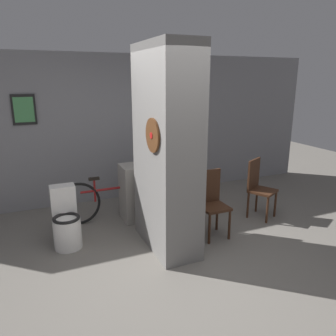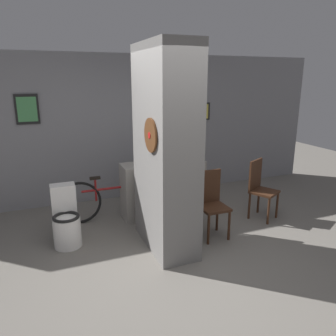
{
  "view_description": "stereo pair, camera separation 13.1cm",
  "coord_description": "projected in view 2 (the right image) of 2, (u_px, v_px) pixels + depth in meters",
  "views": [
    {
      "loc": [
        -1.58,
        -3.13,
        2.19
      ],
      "look_at": [
        0.2,
        0.98,
        0.95
      ],
      "focal_mm": 35.0,
      "sensor_mm": 36.0,
      "label": 1
    },
    {
      "loc": [
        -1.46,
        -3.18,
        2.19
      ],
      "look_at": [
        0.2,
        0.98,
        0.95
      ],
      "focal_mm": 35.0,
      "sensor_mm": 36.0,
      "label": 2
    }
  ],
  "objects": [
    {
      "name": "chair_near_pillar",
      "position": [
        211.0,
        201.0,
        4.59
      ],
      "size": [
        0.38,
        0.38,
        0.94
      ],
      "rotation": [
        0.0,
        0.0,
        0.01
      ],
      "color": "#422616",
      "rests_on": "ground_plane"
    },
    {
      "name": "chair_by_doorway",
      "position": [
        260.0,
        187.0,
        5.2
      ],
      "size": [
        0.51,
        0.51,
        0.94
      ],
      "rotation": [
        0.0,
        0.0,
        0.48
      ],
      "color": "#422616",
      "rests_on": "ground_plane"
    },
    {
      "name": "bottle_tall",
      "position": [
        165.0,
        154.0,
        5.23
      ],
      "size": [
        0.06,
        0.06,
        0.33
      ],
      "color": "olive",
      "rests_on": "counter_shelf"
    },
    {
      "name": "toilet",
      "position": [
        66.0,
        221.0,
        4.39
      ],
      "size": [
        0.36,
        0.52,
        0.8
      ],
      "color": "white",
      "rests_on": "ground_plane"
    },
    {
      "name": "bottle_short",
      "position": [
        160.0,
        158.0,
        5.15
      ],
      "size": [
        0.07,
        0.07,
        0.23
      ],
      "color": "silver",
      "rests_on": "counter_shelf"
    },
    {
      "name": "wall_back",
      "position": [
        125.0,
        128.0,
        5.96
      ],
      "size": [
        8.0,
        0.09,
        2.6
      ],
      "color": "gray",
      "rests_on": "ground_plane"
    },
    {
      "name": "pillar_center",
      "position": [
        165.0,
        151.0,
        4.12
      ],
      "size": [
        0.54,
        1.16,
        2.6
      ],
      "color": "gray",
      "rests_on": "ground_plane"
    },
    {
      "name": "bicycle",
      "position": [
        113.0,
        198.0,
        5.19
      ],
      "size": [
        1.71,
        0.42,
        0.73
      ],
      "color": "black",
      "rests_on": "ground_plane"
    },
    {
      "name": "counter_shelf",
      "position": [
        163.0,
        189.0,
        5.34
      ],
      "size": [
        1.34,
        0.44,
        0.89
      ],
      "color": "gray",
      "rests_on": "ground_plane"
    },
    {
      "name": "ground_plane",
      "position": [
        183.0,
        265.0,
        3.95
      ],
      "size": [
        14.0,
        14.0,
        0.0
      ],
      "primitive_type": "plane",
      "color": "slate"
    }
  ]
}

